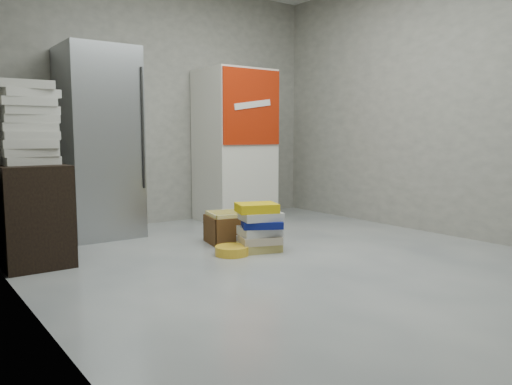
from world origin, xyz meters
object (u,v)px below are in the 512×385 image
at_px(steel_fridge, 99,143).
at_px(coke_cooler, 235,146).
at_px(cardboard_box, 227,230).
at_px(wood_shelf, 30,214).
at_px(phonebook_stack_main, 260,227).

xyz_separation_m(steel_fridge, coke_cooler, (1.65, -0.01, -0.05)).
bearing_deg(coke_cooler, cardboard_box, -127.12).
distance_m(steel_fridge, wood_shelf, 1.23).
relative_size(phonebook_stack_main, cardboard_box, 1.05).
bearing_deg(phonebook_stack_main, cardboard_box, 116.42).
bearing_deg(wood_shelf, coke_cooler, 16.28).
height_order(steel_fridge, wood_shelf, steel_fridge).
xyz_separation_m(coke_cooler, wood_shelf, (-2.48, -0.72, -0.50)).
height_order(coke_cooler, cardboard_box, coke_cooler).
bearing_deg(coke_cooler, phonebook_stack_main, -116.38).
xyz_separation_m(wood_shelf, cardboard_box, (1.69, -0.32, -0.28)).
xyz_separation_m(coke_cooler, phonebook_stack_main, (-0.75, -1.51, -0.69)).
bearing_deg(coke_cooler, steel_fridge, 179.82).
distance_m(wood_shelf, cardboard_box, 1.74).
bearing_deg(phonebook_stack_main, coke_cooler, 85.38).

